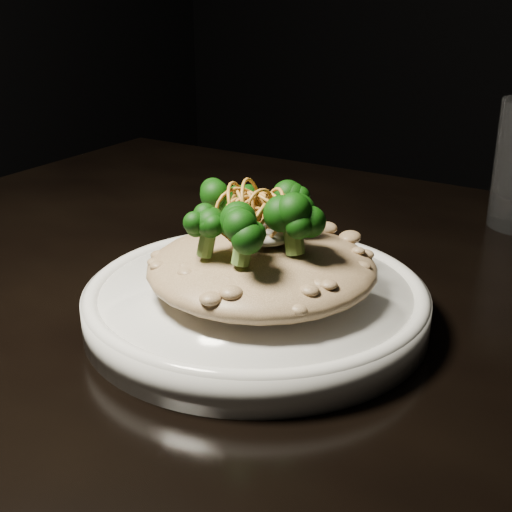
{
  "coord_description": "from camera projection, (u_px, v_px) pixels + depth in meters",
  "views": [
    {
      "loc": [
        0.22,
        -0.48,
        1.01
      ],
      "look_at": [
        -0.04,
        -0.05,
        0.81
      ],
      "focal_mm": 50.0,
      "sensor_mm": 36.0,
      "label": 1
    }
  ],
  "objects": [
    {
      "name": "broccoli",
      "position": [
        250.0,
        216.0,
        0.53
      ],
      "size": [
        0.11,
        0.11,
        0.04
      ],
      "primitive_type": null,
      "color": "black",
      "rests_on": "risotto"
    },
    {
      "name": "risotto",
      "position": [
        262.0,
        268.0,
        0.54
      ],
      "size": [
        0.17,
        0.17,
        0.04
      ],
      "primitive_type": "ellipsoid",
      "color": "brown",
      "rests_on": "plate"
    },
    {
      "name": "shallots",
      "position": [
        255.0,
        206.0,
        0.52
      ],
      "size": [
        0.05,
        0.05,
        0.03
      ],
      "primitive_type": null,
      "color": "olive",
      "rests_on": "cheese"
    },
    {
      "name": "plate",
      "position": [
        256.0,
        305.0,
        0.55
      ],
      "size": [
        0.27,
        0.27,
        0.03
      ],
      "primitive_type": "cylinder",
      "color": "silver",
      "rests_on": "table"
    },
    {
      "name": "table",
      "position": [
        332.0,
        395.0,
        0.61
      ],
      "size": [
        1.1,
        0.8,
        0.75
      ],
      "color": "black",
      "rests_on": "ground"
    },
    {
      "name": "cheese",
      "position": [
        264.0,
        233.0,
        0.53
      ],
      "size": [
        0.05,
        0.05,
        0.01
      ],
      "primitive_type": "ellipsoid",
      "color": "silver",
      "rests_on": "risotto"
    }
  ]
}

